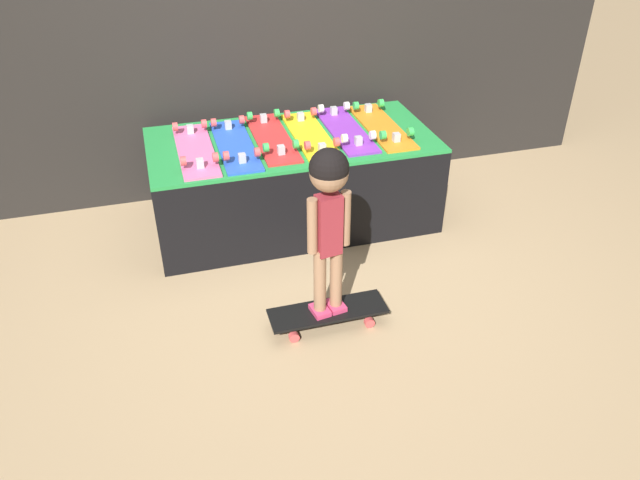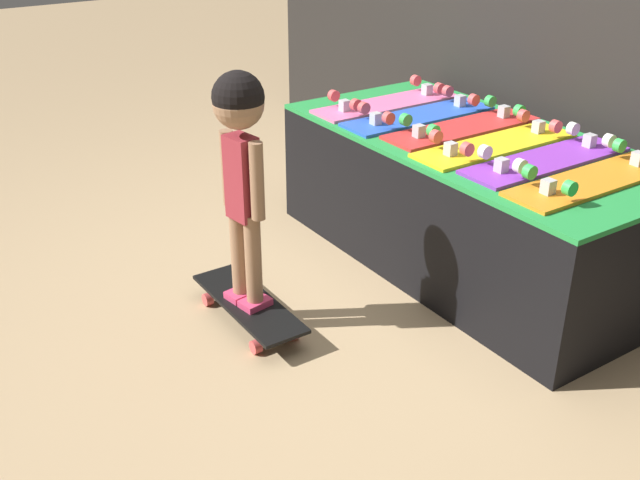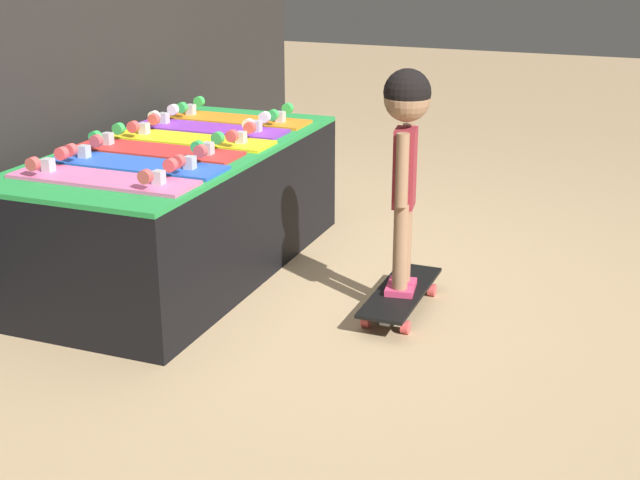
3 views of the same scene
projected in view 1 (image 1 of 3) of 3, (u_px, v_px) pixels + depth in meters
name	position (u px, v px, depth m)	size (l,w,h in m)	color
ground_plane	(318.00, 269.00, 3.66)	(16.00, 16.00, 0.00)	tan
back_wall	(267.00, 8.00, 3.93)	(4.80, 0.10, 2.44)	black
display_rack	(293.00, 180.00, 3.97)	(1.74, 0.85, 0.58)	black
skateboard_pink_on_rack	(195.00, 149.00, 3.65)	(0.21, 0.75, 0.09)	pink
skateboard_blue_on_rack	(235.00, 144.00, 3.71)	(0.21, 0.75, 0.09)	blue
skateboard_red_on_rack	(272.00, 137.00, 3.80)	(0.21, 0.75, 0.09)	red
skateboard_yellow_on_rack	(311.00, 135.00, 3.82)	(0.21, 0.75, 0.09)	yellow
skateboard_purple_on_rack	(345.00, 129.00, 3.91)	(0.21, 0.75, 0.09)	purple
skateboard_orange_on_rack	(381.00, 125.00, 3.95)	(0.21, 0.75, 0.09)	orange
skateboard_on_floor	(328.00, 313.00, 3.21)	(0.61, 0.19, 0.09)	black
child	(329.00, 203.00, 2.85)	(0.21, 0.18, 0.90)	#E03D6B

